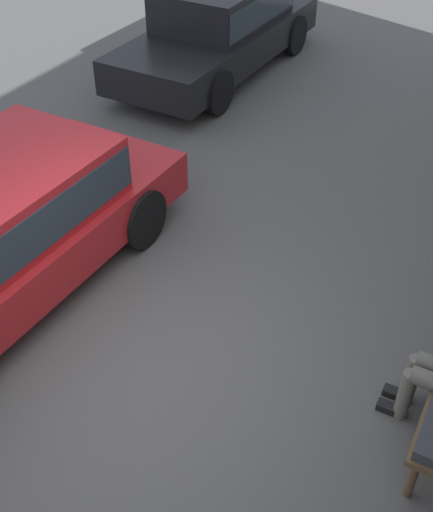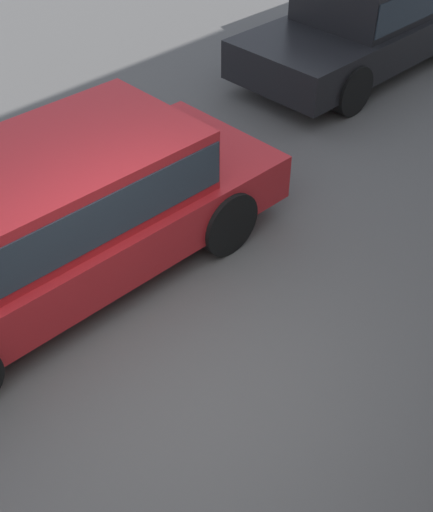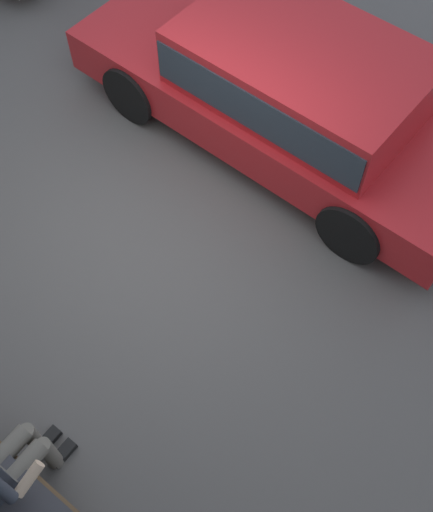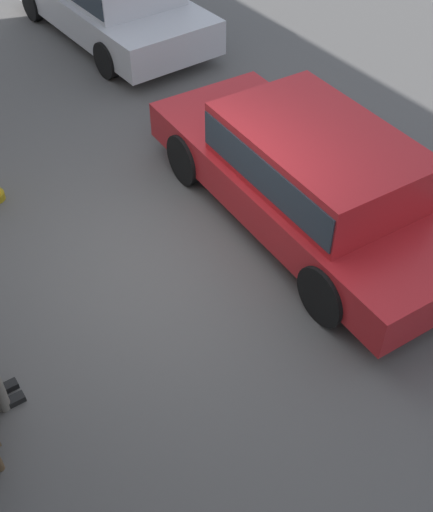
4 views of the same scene
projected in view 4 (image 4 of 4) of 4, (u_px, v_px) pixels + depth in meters
The scene contains 2 objects.
ground_plane at pixel (174, 263), 7.54m from camera, with size 60.00×60.00×0.00m, color #565451.
parked_car_mid at pixel (310, 172), 7.57m from camera, with size 4.72×1.94×1.37m.
Camera 4 is at (-4.77, 2.60, 5.25)m, focal length 45.00 mm.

